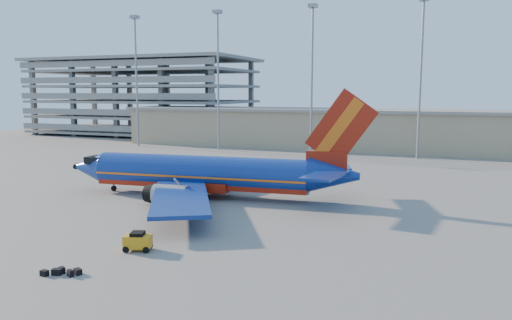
% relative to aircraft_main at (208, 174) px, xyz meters
% --- Properties ---
extents(ground, '(220.00, 220.00, 0.00)m').
position_rel_aircraft_main_xyz_m(ground, '(5.67, -2.54, -2.69)').
color(ground, slate).
rests_on(ground, ground).
extents(terminal_building, '(122.00, 16.00, 8.50)m').
position_rel_aircraft_main_xyz_m(terminal_building, '(15.67, 55.46, 1.63)').
color(terminal_building, gray).
rests_on(terminal_building, ground).
extents(parking_garage, '(62.00, 32.00, 21.40)m').
position_rel_aircraft_main_xyz_m(parking_garage, '(-56.33, 71.51, 9.04)').
color(parking_garage, slate).
rests_on(parking_garage, ground).
extents(light_mast_row, '(101.60, 1.60, 28.65)m').
position_rel_aircraft_main_xyz_m(light_mast_row, '(10.67, 43.46, 14.86)').
color(light_mast_row, gray).
rests_on(light_mast_row, ground).
extents(aircraft_main, '(37.16, 35.62, 12.59)m').
position_rel_aircraft_main_xyz_m(aircraft_main, '(0.00, 0.00, 0.00)').
color(aircraft_main, navy).
rests_on(aircraft_main, ground).
extents(baggage_tug, '(2.37, 1.84, 1.50)m').
position_rel_aircraft_main_xyz_m(baggage_tug, '(3.84, -19.84, -1.91)').
color(baggage_tug, orange).
rests_on(baggage_tug, ground).
extents(luggage_pile, '(2.53, 1.55, 0.43)m').
position_rel_aircraft_main_xyz_m(luggage_pile, '(2.06, -26.03, -2.48)').
color(luggage_pile, black).
rests_on(luggage_pile, ground).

